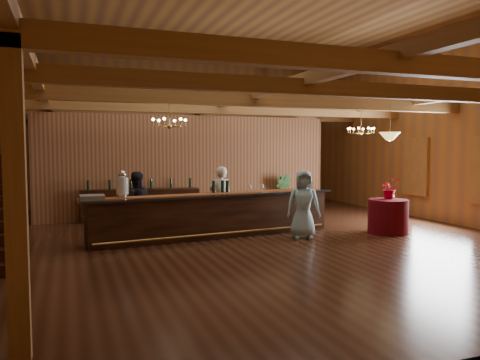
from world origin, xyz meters
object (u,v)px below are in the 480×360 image
object	(u,v)px
beverage_dispenser	(122,185)
chandelier_right	(361,130)
floor_plant	(280,193)
tasting_bar	(215,215)
bartender	(221,198)
chandelier_left	(170,122)
guest	(303,204)
pendant_lamp	(390,136)
staff_second	(136,204)
round_table	(388,216)
raffle_drum	(305,183)
backbar_shelf	(141,205)

from	to	relation	value
beverage_dispenser	chandelier_right	world-z (taller)	chandelier_right
chandelier_right	floor_plant	xyz separation A→B (m)	(-1.87, 1.69, -2.00)
tasting_bar	bartender	xyz separation A→B (m)	(0.42, 0.86, 0.30)
chandelier_left	guest	bearing A→B (deg)	-22.37
pendant_lamp	staff_second	world-z (taller)	pendant_lamp
tasting_bar	beverage_dispenser	world-z (taller)	beverage_dispenser
chandelier_left	floor_plant	world-z (taller)	chandelier_left
tasting_bar	floor_plant	bearing A→B (deg)	38.89
tasting_bar	staff_second	size ratio (longest dim) A/B	4.02
chandelier_left	round_table	bearing A→B (deg)	-14.51
pendant_lamp	floor_plant	bearing A→B (deg)	102.94
raffle_drum	pendant_lamp	bearing A→B (deg)	-36.76
backbar_shelf	bartender	distance (m)	2.80
round_table	chandelier_right	bearing A→B (deg)	70.27
pendant_lamp	bartender	size ratio (longest dim) A/B	0.55
guest	round_table	bearing A→B (deg)	14.66
tasting_bar	chandelier_left	size ratio (longest dim) A/B	7.79
pendant_lamp	staff_second	distance (m)	6.41
chandelier_left	chandelier_right	size ratio (longest dim) A/B	1.00
chandelier_left	bartender	world-z (taller)	chandelier_left
bartender	chandelier_left	bearing A→B (deg)	24.26
round_table	pendant_lamp	bearing A→B (deg)	0.00
bartender	round_table	bearing A→B (deg)	156.68
chandelier_left	bartender	size ratio (longest dim) A/B	0.49
pendant_lamp	guest	world-z (taller)	pendant_lamp
raffle_drum	staff_second	distance (m)	4.33
pendant_lamp	tasting_bar	bearing A→B (deg)	166.27
beverage_dispenser	staff_second	xyz separation A→B (m)	(0.42, 1.00, -0.54)
raffle_drum	round_table	bearing A→B (deg)	-36.76
beverage_dispenser	round_table	world-z (taller)	beverage_dispenser
pendant_lamp	chandelier_right	bearing A→B (deg)	70.27
raffle_drum	pendant_lamp	world-z (taller)	pendant_lamp
guest	floor_plant	xyz separation A→B (m)	(1.32, 4.06, -0.17)
floor_plant	chandelier_right	bearing A→B (deg)	-42.14
backbar_shelf	pendant_lamp	size ratio (longest dim) A/B	3.68
floor_plant	round_table	bearing A→B (deg)	-77.06
bartender	chandelier_right	bearing A→B (deg)	-168.97
guest	floor_plant	world-z (taller)	guest
tasting_bar	backbar_shelf	size ratio (longest dim) A/B	1.88
backbar_shelf	beverage_dispenser	bearing A→B (deg)	-95.62
pendant_lamp	beverage_dispenser	bearing A→B (deg)	172.39
tasting_bar	backbar_shelf	xyz separation A→B (m)	(-1.29, 3.06, -0.06)
floor_plant	backbar_shelf	bearing A→B (deg)	-178.41
beverage_dispenser	chandelier_right	distance (m)	7.54
tasting_bar	floor_plant	xyz separation A→B (m)	(3.21, 3.19, 0.11)
beverage_dispenser	chandelier_left	distance (m)	1.88
tasting_bar	bartender	size ratio (longest dim) A/B	3.79
beverage_dispenser	pendant_lamp	world-z (taller)	pendant_lamp
raffle_drum	pendant_lamp	distance (m)	2.38
bartender	staff_second	size ratio (longest dim) A/B	1.06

